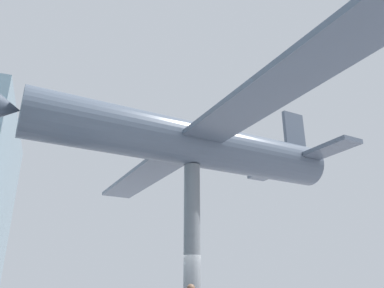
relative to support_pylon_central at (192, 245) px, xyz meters
name	(u,v)px	position (x,y,z in m)	size (l,w,h in m)	color
support_pylon_central	(192,245)	(0.00, 0.00, 0.00)	(0.58, 0.58, 5.68)	slate
suspended_airplane	(188,143)	(-0.02, 0.18, 3.70)	(18.83, 13.53, 3.30)	#4C5666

